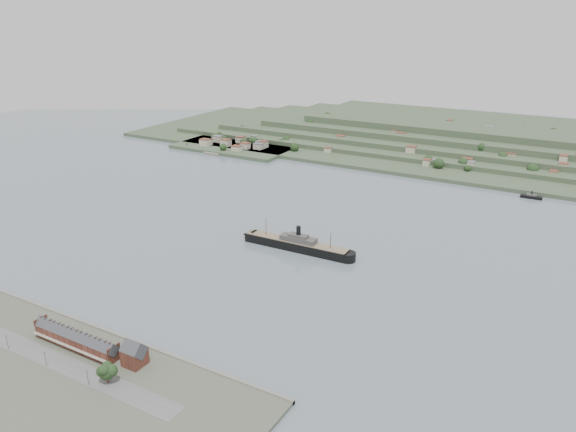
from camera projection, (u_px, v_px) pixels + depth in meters
The scene contains 9 objects.
ground at pixel (264, 245), 426.86m from camera, with size 1400.00×1400.00×0.00m, color slate.
near_shore at pixel (61, 373), 274.83m from camera, with size 220.00×80.00×2.60m.
terrace_row at pixel (76, 339), 292.70m from camera, with size 55.60×9.80×11.07m.
gabled_building at pixel (134, 354), 277.93m from camera, with size 10.40×10.18×14.09m.
far_peninsula at pixel (443, 137), 728.94m from camera, with size 760.00×309.00×30.00m.
steamship at pixel (294, 244), 418.03m from camera, with size 94.93×12.84×22.78m.
ferry_west at pixel (187, 147), 720.84m from camera, with size 18.51×11.03×6.72m.
ferry_east at pixel (531, 197), 530.63m from camera, with size 19.54×5.69×7.30m.
fig_tree at pixel (107, 371), 263.89m from camera, with size 9.73×8.43×10.86m.
Camera 1 is at (211.89, -331.02, 168.97)m, focal length 35.00 mm.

